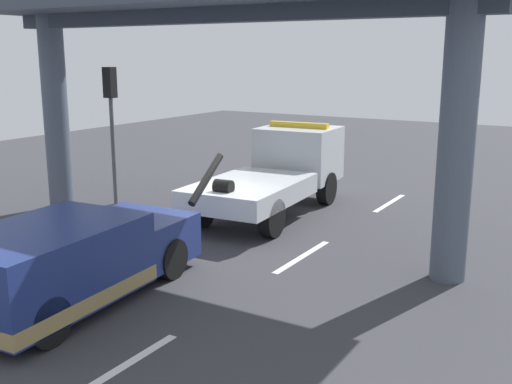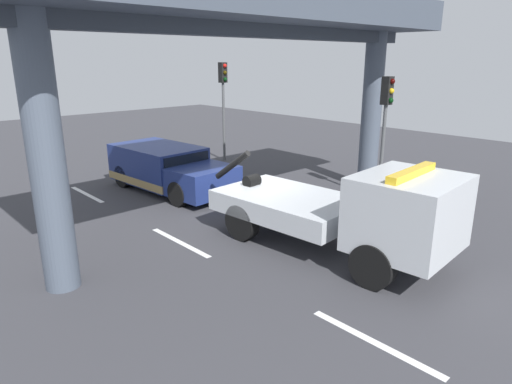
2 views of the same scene
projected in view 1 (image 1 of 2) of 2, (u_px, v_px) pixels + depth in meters
The scene contains 9 objects.
ground_plane at pixel (212, 241), 15.20m from camera, with size 60.00×40.00×0.10m, color #38383D.
lane_stripe_west at pixel (117, 370), 8.90m from camera, with size 2.60×0.16×0.01m, color silver.
lane_stripe_mid at pixel (302, 256), 13.91m from camera, with size 2.60×0.16×0.01m, color silver.
lane_stripe_east at pixel (390, 203), 18.92m from camera, with size 2.60×0.16×0.01m, color silver.
tow_truck_white at pixel (280, 169), 17.94m from camera, with size 7.32×2.79×2.46m.
towed_van_green at pixel (69, 262), 11.22m from camera, with size 5.33×2.53×1.58m.
overpass_structure at pixel (216, 4), 14.19m from camera, with size 3.60×13.43×6.51m.
traffic_light_far at pixel (111, 105), 18.14m from camera, with size 0.39×0.32×4.16m.
traffic_cone_orange at pixel (129, 229), 15.16m from camera, with size 0.48×0.48×0.57m.
Camera 1 is at (-11.89, -8.46, 4.52)m, focal length 42.66 mm.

